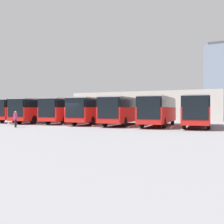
{
  "coord_description": "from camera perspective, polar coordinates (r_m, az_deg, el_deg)",
  "views": [
    {
      "loc": [
        -18.04,
        24.5,
        1.96
      ],
      "look_at": [
        -2.35,
        -5.39,
        1.51
      ],
      "focal_mm": 45.0,
      "sensor_mm": 36.0,
      "label": 1
    }
  ],
  "objects": [
    {
      "name": "office_tower",
      "position": [
        220.79,
        20.65,
        6.52
      ],
      "size": [
        17.12,
        17.12,
        49.74
      ],
      "color": "#7F8EA3",
      "rests_on": "ground_plane"
    },
    {
      "name": "bus_3",
      "position": [
        34.74,
        -3.59,
        0.47
      ],
      "size": [
        4.02,
        11.06,
        3.19
      ],
      "rotation": [
        0.0,
        0.0,
        0.15
      ],
      "color": "red",
      "rests_on": "ground_plane"
    },
    {
      "name": "bus_5",
      "position": [
        39.39,
        -14.19,
        0.48
      ],
      "size": [
        4.02,
        11.06,
        3.19
      ],
      "rotation": [
        0.0,
        0.0,
        0.15
      ],
      "color": "red",
      "rests_on": "ground_plane"
    },
    {
      "name": "curb_divider_2",
      "position": [
        32.16,
        -2.15,
        -2.6
      ],
      "size": [
        0.99,
        5.16,
        0.15
      ],
      "primitive_type": "cube",
      "rotation": [
        0.0,
        0.0,
        0.15
      ],
      "color": "#B2B2AD",
      "rests_on": "ground_plane"
    },
    {
      "name": "curb_divider_5",
      "position": [
        39.71,
        -17.95,
        -2.0
      ],
      "size": [
        0.99,
        5.16,
        0.15
      ],
      "primitive_type": "cube",
      "rotation": [
        0.0,
        0.0,
        0.15
      ],
      "color": "#B2B2AD",
      "rests_on": "ground_plane"
    },
    {
      "name": "pedestrian",
      "position": [
        30.52,
        -19.02,
        -1.27
      ],
      "size": [
        0.53,
        0.53,
        1.68
      ],
      "rotation": [
        0.0,
        0.0,
        5.4
      ],
      "color": "black",
      "rests_on": "ground_plane"
    },
    {
      "name": "curb_divider_4",
      "position": [
        37.41,
        -12.73,
        -2.14
      ],
      "size": [
        0.99,
        5.16,
        0.15
      ],
      "primitive_type": "cube",
      "rotation": [
        0.0,
        0.0,
        0.15
      ],
      "color": "#B2B2AD",
      "rests_on": "ground_plane"
    },
    {
      "name": "bus_6",
      "position": [
        42.91,
        -17.46,
        0.49
      ],
      "size": [
        4.02,
        11.06,
        3.19
      ],
      "rotation": [
        0.0,
        0.0,
        0.15
      ],
      "color": "red",
      "rests_on": "ground_plane"
    },
    {
      "name": "station_building",
      "position": [
        53.47,
        7.98,
        1.28
      ],
      "size": [
        26.83,
        15.35,
        4.85
      ],
      "color": "beige",
      "rests_on": "ground_plane"
    },
    {
      "name": "curb_divider_0",
      "position": [
        29.51,
        12.5,
        -2.92
      ],
      "size": [
        0.99,
        5.16,
        0.15
      ],
      "primitive_type": "cube",
      "rotation": [
        0.0,
        0.0,
        0.15
      ],
      "color": "#B2B2AD",
      "rests_on": "ground_plane"
    },
    {
      "name": "ground_plane",
      "position": [
        30.48,
        -8.67,
        -2.93
      ],
      "size": [
        600.0,
        600.0,
        0.0
      ],
      "primitive_type": "plane",
      "color": "gray"
    },
    {
      "name": "curb_divider_1",
      "position": [
        30.51,
        4.8,
        -2.78
      ],
      "size": [
        0.99,
        5.16,
        0.15
      ],
      "primitive_type": "cube",
      "rotation": [
        0.0,
        0.0,
        0.15
      ],
      "color": "#B2B2AD",
      "rests_on": "ground_plane"
    },
    {
      "name": "bus_2",
      "position": [
        32.56,
        2.41,
        0.45
      ],
      "size": [
        4.02,
        11.06,
        3.19
      ],
      "rotation": [
        0.0,
        0.0,
        0.15
      ],
      "color": "red",
      "rests_on": "ground_plane"
    },
    {
      "name": "curb_divider_3",
      "position": [
        34.6,
        -7.89,
        -2.37
      ],
      "size": [
        0.99,
        5.16,
        0.15
      ],
      "primitive_type": "cube",
      "rotation": [
        0.0,
        0.0,
        0.15
      ],
      "color": "#B2B2AD",
      "rests_on": "ground_plane"
    },
    {
      "name": "bus_4",
      "position": [
        37.33,
        -8.73,
        0.48
      ],
      "size": [
        4.02,
        11.06,
        3.19
      ],
      "rotation": [
        0.0,
        0.0,
        0.15
      ],
      "color": "red",
      "rests_on": "ground_plane"
    },
    {
      "name": "bus_0",
      "position": [
        30.54,
        17.04,
        0.39
      ],
      "size": [
        4.02,
        11.06,
        3.19
      ],
      "rotation": [
        0.0,
        0.0,
        0.15
      ],
      "color": "red",
      "rests_on": "ground_plane"
    },
    {
      "name": "bus_1",
      "position": [
        31.22,
        9.44,
        0.42
      ],
      "size": [
        4.02,
        11.06,
        3.19
      ],
      "rotation": [
        0.0,
        0.0,
        0.15
      ],
      "color": "red",
      "rests_on": "ground_plane"
    }
  ]
}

